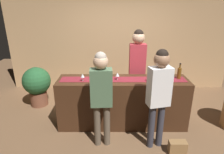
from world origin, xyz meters
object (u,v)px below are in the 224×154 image
potted_plant_tall (36,84)px  wine_glass_near_customer (82,76)px  wine_glass_far_end (148,76)px  customer_sipping (159,90)px  wine_bottle_clear (158,74)px  wine_bottle_amber (179,73)px  bartender (137,62)px  customer_browsing (101,91)px  handbag (177,147)px  wine_glass_mid_counter (117,75)px

potted_plant_tall → wine_glass_near_customer: bearing=-36.1°
wine_glass_far_end → customer_sipping: bearing=-84.1°
wine_bottle_clear → customer_sipping: (-0.13, -0.62, -0.03)m
wine_bottle_amber → bartender: bearing=143.3°
wine_glass_near_customer → wine_bottle_amber: bearing=4.3°
customer_browsing → handbag: customer_browsing is taller
wine_glass_mid_counter → customer_sipping: customer_sipping is taller
customer_sipping → potted_plant_tall: (-2.47, 1.45, -0.50)m
potted_plant_tall → handbag: size_ratio=3.32×
wine_glass_near_customer → customer_sipping: size_ratio=0.09×
wine_bottle_clear → potted_plant_tall: bearing=162.2°
wine_glass_mid_counter → bartender: 0.75m
wine_bottle_amber → wine_glass_near_customer: size_ratio=2.10×
wine_bottle_amber → customer_browsing: (-1.42, -0.67, -0.07)m
wine_bottle_amber → potted_plant_tall: 3.14m
customer_sipping → handbag: bearing=-42.9°
customer_sipping → handbag: 1.00m
customer_browsing → customer_sipping: bearing=-5.6°
wine_bottle_amber → wine_glass_mid_counter: bearing=-176.4°
wine_bottle_clear → wine_bottle_amber: size_ratio=1.00×
wine_glass_near_customer → potted_plant_tall: bearing=143.9°
wine_bottle_amber → bartender: size_ratio=0.17×
wine_bottle_amber → wine_glass_near_customer: bearing=-175.7°
wine_bottle_clear → customer_sipping: 0.64m
wine_glass_far_end → potted_plant_tall: (-2.41, 0.89, -0.52)m
handbag → bartender: bearing=109.9°
bartender → handbag: bartender is taller
customer_sipping → customer_browsing: customer_sipping is taller
wine_glass_far_end → handbag: wine_glass_far_end is taller
wine_glass_far_end → customer_sipping: size_ratio=0.09×
wine_glass_near_customer → wine_glass_mid_counter: bearing=5.6°
wine_glass_near_customer → wine_glass_far_end: (1.19, -0.01, 0.00)m
wine_bottle_clear → wine_bottle_amber: (0.40, 0.08, 0.00)m
bartender → handbag: size_ratio=6.44×
handbag → customer_browsing: bearing=169.6°
customer_browsing → potted_plant_tall: customer_browsing is taller
wine_bottle_clear → bartender: bearing=117.0°
customer_browsing → wine_glass_near_customer: bearing=121.1°
customer_sipping → handbag: size_ratio=5.98×
wine_glass_mid_counter → handbag: size_ratio=0.51×
wine_bottle_clear → customer_sipping: customer_sipping is taller
wine_bottle_amber → wine_glass_near_customer: 1.79m
handbag → wine_bottle_clear: bearing=104.0°
wine_glass_mid_counter → handbag: 1.58m
wine_glass_mid_counter → bartender: (0.44, 0.61, 0.07)m
customer_sipping → potted_plant_tall: 2.90m
wine_bottle_amber → wine_glass_mid_counter: (-1.16, -0.07, -0.01)m
wine_glass_mid_counter → potted_plant_tall: wine_glass_mid_counter is taller
wine_glass_mid_counter → customer_sipping: bearing=-45.4°
wine_bottle_clear → wine_bottle_amber: 0.41m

